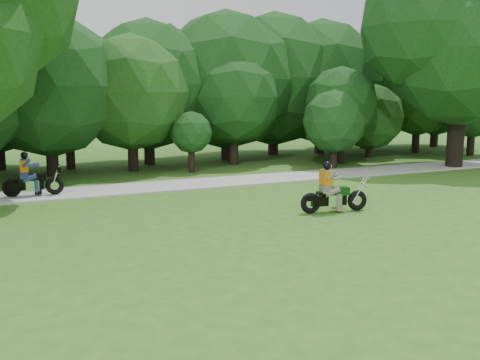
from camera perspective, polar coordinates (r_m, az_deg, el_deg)
ground at (r=14.38m, az=14.51°, el=-4.71°), size 100.00×100.00×0.00m
walkway at (r=21.05m, az=0.66°, el=-0.02°), size 60.00×2.20×0.06m
tree_line at (r=27.30m, az=-3.99°, el=9.84°), size 38.92×11.78×7.91m
big_tree_east at (r=27.03m, az=21.97°, el=14.12°), size 9.07×6.89×10.46m
chopper_motorcycle at (r=15.57m, az=9.69°, el=-1.43°), size 2.08×0.68×1.49m
touring_motorcycle at (r=18.84m, az=-21.57°, el=0.01°), size 1.93×0.63×1.47m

